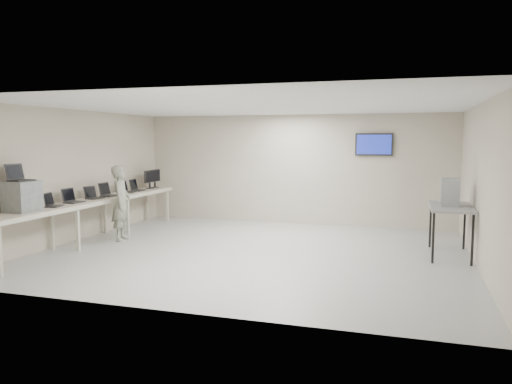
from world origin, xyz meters
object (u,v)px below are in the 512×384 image
(side_table, at_px, (451,210))
(soldier, at_px, (121,203))
(equipment_box, at_px, (22,196))
(workbench, at_px, (92,203))

(side_table, bearing_deg, soldier, -175.36)
(soldier, relative_size, side_table, 1.03)
(equipment_box, relative_size, soldier, 0.33)
(workbench, distance_m, soldier, 0.60)
(soldier, bearing_deg, equipment_box, 146.05)
(workbench, bearing_deg, soldier, 25.29)
(soldier, bearing_deg, side_table, -103.86)
(workbench, distance_m, side_table, 7.23)
(equipment_box, xyz_separation_m, side_table, (7.25, 2.72, -0.30))
(workbench, height_order, side_table, side_table)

